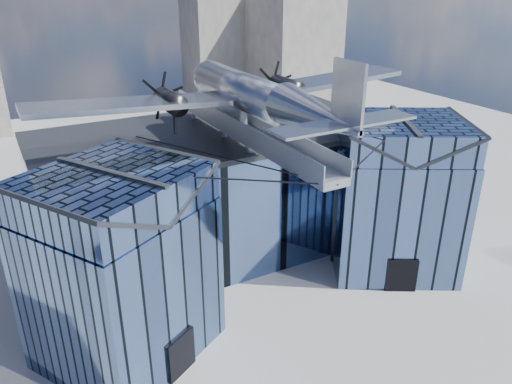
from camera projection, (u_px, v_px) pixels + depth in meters
ground_plane at (269, 292)px, 36.49m from camera, size 120.00×120.00×0.00m
museum at (233, 194)px, 38.92m from camera, size 32.88×24.50×17.60m
bg_towers at (107, 57)px, 73.61m from camera, size 77.00×24.50×26.00m
tree_side_e at (423, 140)px, 58.48m from camera, size 4.22×4.22×4.99m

